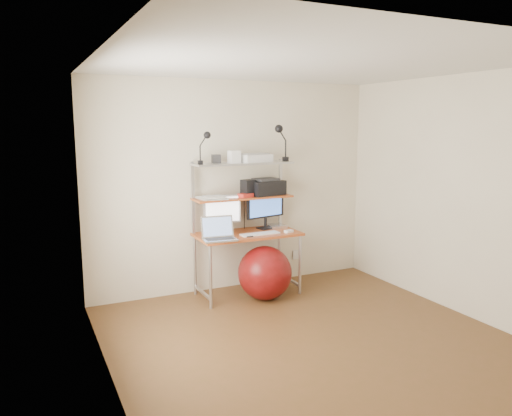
{
  "coord_description": "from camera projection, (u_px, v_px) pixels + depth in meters",
  "views": [
    {
      "loc": [
        -2.35,
        -3.72,
        1.99
      ],
      "look_at": [
        -0.03,
        1.15,
        1.08
      ],
      "focal_mm": 35.0,
      "sensor_mm": 36.0,
      "label": 1
    }
  ],
  "objects": [
    {
      "name": "mac_mini",
      "position": [
        276.0,
        226.0,
        6.08
      ],
      "size": [
        0.21,
        0.21,
        0.04
      ],
      "primitive_type": "cube",
      "rotation": [
        0.0,
        0.0,
        -0.02
      ],
      "color": "silver",
      "rests_on": "desktop"
    },
    {
      "name": "nas_cube",
      "position": [
        248.0,
        188.0,
        5.83
      ],
      "size": [
        0.16,
        0.16,
        0.2
      ],
      "primitive_type": "cube",
      "rotation": [
        0.0,
        0.0,
        0.23
      ],
      "color": "black",
      "rests_on": "mid_shelf"
    },
    {
      "name": "paper_stack",
      "position": [
        212.0,
        197.0,
        5.67
      ],
      "size": [
        0.37,
        0.4,
        0.03
      ],
      "color": "white",
      "rests_on": "mid_shelf"
    },
    {
      "name": "mouse",
      "position": [
        289.0,
        231.0,
        5.82
      ],
      "size": [
        0.11,
        0.08,
        0.03
      ],
      "primitive_type": "cube",
      "rotation": [
        0.0,
        0.0,
        0.25
      ],
      "color": "white",
      "rests_on": "desktop"
    },
    {
      "name": "laptop",
      "position": [
        218.0,
        234.0,
        5.47
      ],
      "size": [
        0.39,
        0.33,
        0.32
      ],
      "rotation": [
        0.0,
        0.0,
        -0.11
      ],
      "color": "silver",
      "rests_on": "desktop"
    },
    {
      "name": "phone",
      "position": [
        249.0,
        235.0,
        5.64
      ],
      "size": [
        0.1,
        0.15,
        0.01
      ],
      "primitive_type": "cube",
      "rotation": [
        0.0,
        0.0,
        -0.21
      ],
      "color": "black",
      "rests_on": "desktop"
    },
    {
      "name": "monitor_black",
      "position": [
        266.0,
        206.0,
        6.01
      ],
      "size": [
        0.54,
        0.19,
        0.54
      ],
      "rotation": [
        0.0,
        0.0,
        0.21
      ],
      "color": "black",
      "rests_on": "desktop"
    },
    {
      "name": "room",
      "position": [
        315.0,
        208.0,
        4.43
      ],
      "size": [
        3.6,
        3.6,
        3.6
      ],
      "color": "brown",
      "rests_on": "ground"
    },
    {
      "name": "clip_lamp_left",
      "position": [
        206.0,
        140.0,
        5.46
      ],
      "size": [
        0.14,
        0.08,
        0.36
      ],
      "color": "black",
      "rests_on": "top_shelf"
    },
    {
      "name": "box_white",
      "position": [
        234.0,
        157.0,
        5.67
      ],
      "size": [
        0.13,
        0.11,
        0.14
      ],
      "primitive_type": "cube",
      "rotation": [
        0.0,
        0.0,
        0.11
      ],
      "color": "white",
      "rests_on": "top_shelf"
    },
    {
      "name": "keyboard",
      "position": [
        260.0,
        234.0,
        5.72
      ],
      "size": [
        0.47,
        0.15,
        0.01
      ],
      "primitive_type": "cube",
      "rotation": [
        0.0,
        0.0,
        0.03
      ],
      "color": "white",
      "rests_on": "desktop"
    },
    {
      "name": "monitor_silver",
      "position": [
        222.0,
        211.0,
        5.76
      ],
      "size": [
        0.43,
        0.2,
        0.48
      ],
      "rotation": [
        0.0,
        0.0,
        -0.26
      ],
      "color": "#A8A8AC",
      "rests_on": "desktop"
    },
    {
      "name": "computer_desk",
      "position": [
        245.0,
        214.0,
        5.81
      ],
      "size": [
        1.2,
        0.6,
        1.57
      ],
      "color": "#AF5522",
      "rests_on": "ground"
    },
    {
      "name": "clip_lamp_right",
      "position": [
        280.0,
        135.0,
        5.87
      ],
      "size": [
        0.17,
        0.1,
        0.43
      ],
      "color": "black",
      "rests_on": "top_shelf"
    },
    {
      "name": "wall_outlet",
      "position": [
        296.0,
        255.0,
        6.53
      ],
      "size": [
        0.08,
        0.01,
        0.12
      ],
      "primitive_type": "cube",
      "color": "white",
      "rests_on": "room"
    },
    {
      "name": "printer",
      "position": [
        266.0,
        187.0,
        5.98
      ],
      "size": [
        0.46,
        0.35,
        0.2
      ],
      "rotation": [
        0.0,
        0.0,
        0.17
      ],
      "color": "black",
      "rests_on": "mid_shelf"
    },
    {
      "name": "scanner",
      "position": [
        254.0,
        158.0,
        5.86
      ],
      "size": [
        0.43,
        0.33,
        0.1
      ],
      "rotation": [
        0.0,
        0.0,
        0.22
      ],
      "color": "white",
      "rests_on": "top_shelf"
    },
    {
      "name": "box_grey",
      "position": [
        216.0,
        159.0,
        5.69
      ],
      "size": [
        0.11,
        0.11,
        0.1
      ],
      "primitive_type": "cube",
      "rotation": [
        0.0,
        0.0,
        -0.16
      ],
      "color": "#2F2F32",
      "rests_on": "top_shelf"
    },
    {
      "name": "red_box",
      "position": [
        245.0,
        195.0,
        5.78
      ],
      "size": [
        0.19,
        0.16,
        0.05
      ],
      "primitive_type": "cube",
      "rotation": [
        0.0,
        0.0,
        0.32
      ],
      "color": "red",
      "rests_on": "mid_shelf"
    },
    {
      "name": "exercise_ball",
      "position": [
        265.0,
        273.0,
        5.7
      ],
      "size": [
        0.62,
        0.62,
        0.62
      ],
      "primitive_type": "sphere",
      "color": "maroon",
      "rests_on": "floor"
    }
  ]
}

